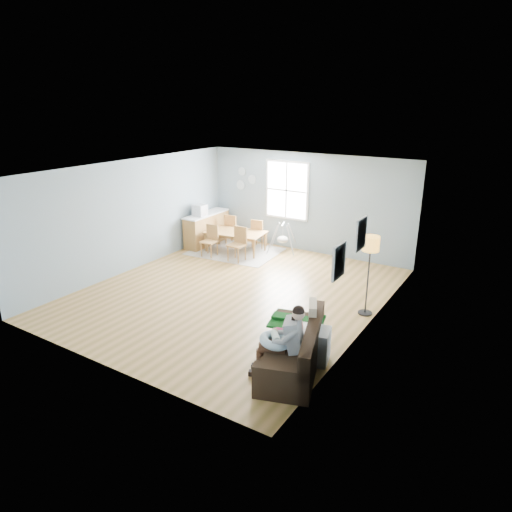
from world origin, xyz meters
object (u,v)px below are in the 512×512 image
Objects in this scene: toddler at (293,325)px; chair_sw at (211,239)px; floor_lamp at (370,250)px; dining_table at (235,242)px; chair_nw at (232,227)px; baby_swing at (283,239)px; chair_se at (238,242)px; chair_ne at (258,232)px; storage_cube at (313,345)px; counter at (207,229)px; sofa at (295,352)px; monitor at (200,210)px; father at (284,339)px.

toddler reaches higher than chair_sw.
floor_lamp is 4.88m from dining_table.
baby_swing is at bearing 7.62° from chair_nw.
chair_se is 1.44m from baby_swing.
toddler is at bearing -100.37° from floor_lamp.
chair_ne is (0.85, 0.08, -0.03)m from chair_nw.
storage_cube is 0.36× the size of counter.
chair_sw is 0.85× the size of baby_swing.
toddler reaches higher than counter.
sofa reaches higher than storage_cube.
toddler is at bearing -38.11° from monitor.
chair_nw reaches higher than dining_table.
counter is at bearing 139.58° from sofa.
chair_sw is 0.94× the size of chair_se.
floor_lamp is at bearing 85.94° from storage_cube.
storage_cube is 5.69m from chair_sw.
sofa is 2.68m from floor_lamp.
chair_ne is at bearing 17.69° from counter.
baby_swing is at bearing 10.25° from chair_ne.
storage_cube is at bearing 74.37° from father.
chair_sw is at bearing 140.70° from sofa.
sofa is at bearing -54.01° from dining_table.
storage_cube is 1.76× the size of monitor.
father reaches higher than baby_swing.
floor_lamp is 1.61× the size of baby_swing.
sofa is at bearing -113.31° from storage_cube.
counter is (-1.47, -0.47, -0.01)m from chair_ne.
father is 1.42× the size of chair_sw.
dining_table is (-4.40, 1.83, -1.04)m from floor_lamp.
counter is at bearing -162.31° from chair_ne.
floor_lamp is 1.80× the size of chair_nw.
counter is (-5.08, 4.28, -0.18)m from toddler.
baby_swing is at bearing 26.67° from dining_table.
floor_lamp is 1.89× the size of chair_ne.
counter is (-5.50, 1.98, -0.86)m from floor_lamp.
baby_swing is (1.57, 0.21, -0.15)m from chair_nw.
monitor is at bearing 144.71° from storage_cube.
monitor is at bearing -130.85° from chair_nw.
monitor is 0.34× the size of baby_swing.
counter is 2.28m from baby_swing.
monitor is at bearing 163.08° from floor_lamp.
dining_table is 1.92× the size of chair_ne.
toddler is 5.02m from chair_se.
chair_nw is 1.59m from baby_swing.
storage_cube is at bearing -49.62° from chair_ne.
father is 2.85m from floor_lamp.
monitor is at bearing 147.33° from chair_sw.
chair_se is (0.48, -0.54, 0.22)m from dining_table.
father is at bearing -96.82° from floor_lamp.
sofa is 2.06× the size of baby_swing.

